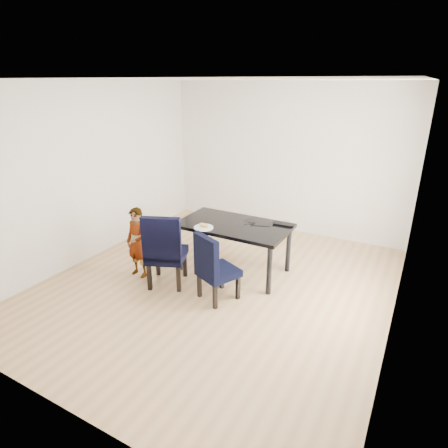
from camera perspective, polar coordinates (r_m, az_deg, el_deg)
The scene contains 14 objects.
floor at distance 5.34m, azimuth -1.05°, elevation -9.27°, with size 4.50×5.00×0.01m, color tan.
ceiling at distance 4.62m, azimuth -1.28°, elevation 21.20°, with size 4.50×5.00×0.01m, color white.
wall_back at distance 7.03m, azimuth 9.22°, elevation 9.74°, with size 4.50×0.01×2.70m, color white.
wall_front at distance 3.06m, azimuth -25.44°, elevation -7.14°, with size 4.50×0.01×2.70m, color silver.
wall_left at distance 6.21m, azimuth -19.65°, elevation 7.33°, with size 0.01×5.00×2.70m, color silver.
wall_right at distance 4.22m, azimuth 26.48°, elevation 0.22°, with size 0.01×5.00×2.70m, color white.
dining_table at distance 5.56m, azimuth 1.49°, elevation -3.61°, with size 1.60×0.90×0.75m, color black.
chair_left at distance 5.21m, azimuth -8.76°, elevation -3.72°, with size 0.51×0.53×1.06m, color black.
chair_right at distance 4.83m, azimuth -0.85°, elevation -6.48°, with size 0.44×0.46×0.92m, color black.
child at distance 5.51m, azimuth -13.06°, elevation -2.80°, with size 0.38×0.25×1.04m, color orange.
plate at distance 5.27m, azimuth -3.13°, elevation -0.55°, with size 0.27×0.27×0.02m, color silver.
sandwich at distance 5.26m, azimuth -3.13°, elevation -0.14°, with size 0.14×0.07×0.06m, color #AC803D.
laptop at distance 5.48m, azimuth 9.14°, elevation 0.13°, with size 0.30×0.20×0.02m, color black.
cable_tangle at distance 5.40m, azimuth 3.86°, elevation -0.05°, with size 0.14×0.14×0.01m, color black.
Camera 1 is at (2.31, -4.00, 2.68)m, focal length 30.00 mm.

